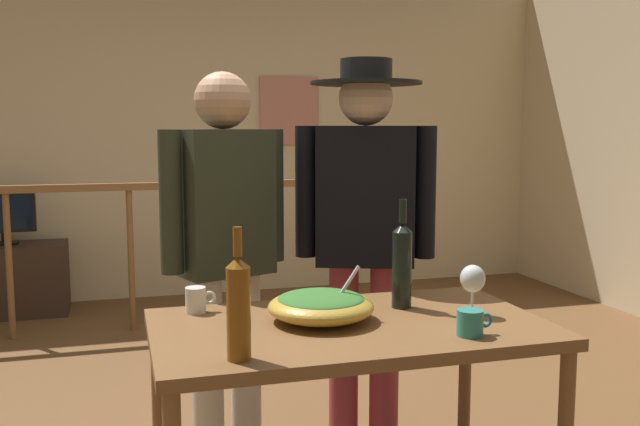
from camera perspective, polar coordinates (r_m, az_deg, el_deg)
name	(u,v)px	position (r m, az deg, el deg)	size (l,w,h in m)	color
back_wall	(193,129)	(6.11, -10.22, 6.75)	(6.39, 0.10, 2.85)	beige
framed_picture	(289,111)	(6.20, -2.49, 8.27)	(0.52, 0.03, 0.59)	tan
stair_railing	(159,229)	(5.12, -12.94, -1.29)	(4.06, 0.10, 1.10)	brown
tv_console	(6,280)	(5.91, -24.09, -4.98)	(0.90, 0.40, 0.55)	#38281E
flat_screen_tv	(2,215)	(5.80, -24.38, -0.14)	(0.48, 0.12, 0.39)	black
serving_table	(350,348)	(2.38, 2.41, -10.86)	(1.29, 0.74, 0.79)	brown
salad_bowl	(321,305)	(2.36, 0.10, -7.46)	(0.35, 0.35, 0.18)	gold
wine_glass	(473,281)	(2.46, 12.25, -5.37)	(0.09, 0.09, 0.18)	silver
wine_bottle_amber	(238,306)	(1.97, -6.62, -7.48)	(0.07, 0.07, 0.37)	brown
wine_bottle_dark	(402,263)	(2.53, 6.65, -4.08)	(0.07, 0.07, 0.39)	black
mug_teal	(471,323)	(2.25, 12.10, -8.67)	(0.12, 0.08, 0.08)	teal
mug_white	(196,300)	(2.50, -9.98, -6.94)	(0.11, 0.07, 0.09)	white
person_standing_left	(225,240)	(2.92, -7.71, -2.16)	(0.53, 0.33, 1.66)	beige
person_standing_right	(365,219)	(3.05, 3.66, -0.46)	(0.58, 0.47, 1.72)	#9E3842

